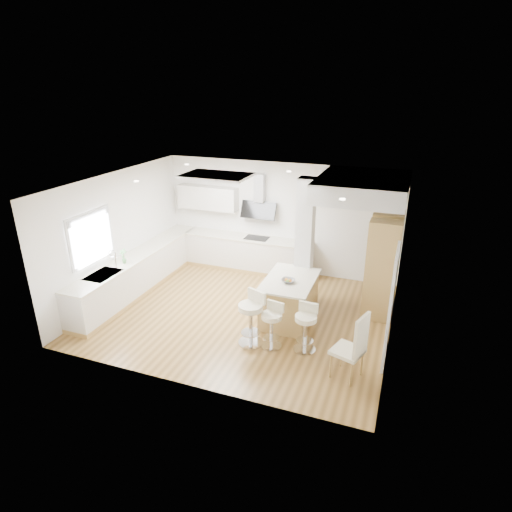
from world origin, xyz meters
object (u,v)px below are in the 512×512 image
at_px(bar_stool_b, 272,323).
at_px(bar_stool_c, 306,325).
at_px(bar_stool_a, 251,316).
at_px(dining_chair, 354,345).
at_px(peninsula, 289,299).

bearing_deg(bar_stool_b, bar_stool_c, 19.16).
height_order(bar_stool_a, dining_chair, dining_chair).
height_order(bar_stool_a, bar_stool_b, bar_stool_a).
distance_m(peninsula, bar_stool_b, 1.08).
bearing_deg(peninsula, dining_chair, -45.93).
distance_m(bar_stool_b, bar_stool_c, 0.62).
distance_m(bar_stool_a, bar_stool_b, 0.40).
bearing_deg(dining_chair, bar_stool_c, 167.92).
relative_size(peninsula, bar_stool_b, 1.71).
relative_size(bar_stool_a, dining_chair, 0.87).
relative_size(bar_stool_b, dining_chair, 0.73).
distance_m(bar_stool_a, bar_stool_c, 1.01).
bearing_deg(bar_stool_c, dining_chair, -28.61).
height_order(bar_stool_b, dining_chair, dining_chair).
xyz_separation_m(bar_stool_c, dining_chair, (0.93, -0.55, 0.13)).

